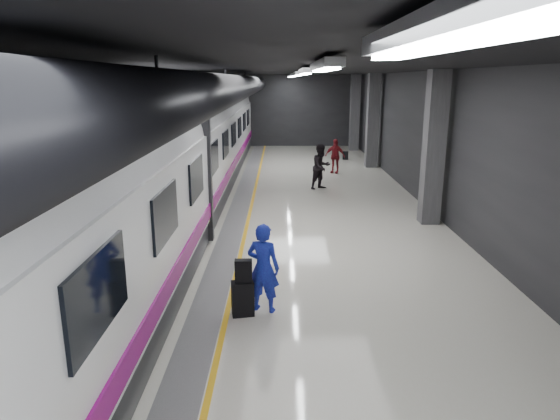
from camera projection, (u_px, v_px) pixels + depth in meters
ground at (279, 243)px, 13.27m from camera, size 40.00×40.00×0.00m
platform_hall at (268, 106)px, 13.29m from camera, size 10.02×40.02×4.51m
train at (152, 166)px, 12.74m from camera, size 3.05×38.00×4.05m
traveler_main at (263, 268)px, 9.21m from camera, size 0.71×0.58×1.70m
suitcase_main at (243, 299)px, 9.15m from camera, size 0.44×0.33×0.65m
shoulder_bag at (243, 271)px, 9.04m from camera, size 0.32×0.18×0.42m
traveler_far_a at (321, 167)px, 19.60m from camera, size 1.10×1.06×1.78m
traveler_far_b at (335, 156)px, 23.00m from camera, size 1.00×0.72×1.58m
suitcase_far at (345, 155)px, 27.02m from camera, size 0.32×0.23×0.44m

